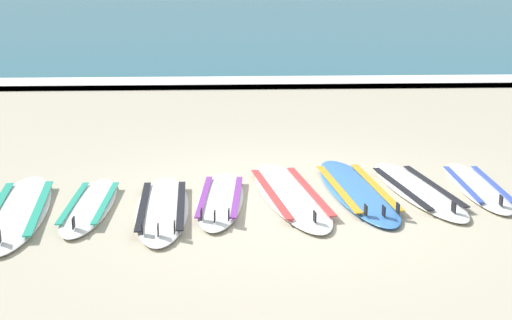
{
  "coord_description": "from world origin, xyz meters",
  "views": [
    {
      "loc": [
        -0.67,
        -7.65,
        2.64
      ],
      "look_at": [
        -0.33,
        0.77,
        0.25
      ],
      "focal_mm": 51.02,
      "sensor_mm": 36.0,
      "label": 1
    }
  ],
  "objects_px": {
    "surfboard_1": "(90,205)",
    "surfboard_6": "(417,189)",
    "surfboard_4": "(290,194)",
    "surfboard_7": "(477,186)",
    "surfboard_5": "(357,190)",
    "surfboard_2": "(162,208)",
    "surfboard_3": "(220,199)",
    "surfboard_0": "(18,211)"
  },
  "relations": [
    {
      "from": "surfboard_2",
      "to": "surfboard_5",
      "type": "xyz_separation_m",
      "value": [
        2.17,
        0.53,
        -0.0
      ]
    },
    {
      "from": "surfboard_4",
      "to": "surfboard_7",
      "type": "relative_size",
      "value": 1.32
    },
    {
      "from": "surfboard_5",
      "to": "surfboard_6",
      "type": "height_order",
      "value": "same"
    },
    {
      "from": "surfboard_3",
      "to": "surfboard_4",
      "type": "relative_size",
      "value": 0.78
    },
    {
      "from": "surfboard_3",
      "to": "surfboard_6",
      "type": "xyz_separation_m",
      "value": [
        2.26,
        0.26,
        -0.0
      ]
    },
    {
      "from": "surfboard_5",
      "to": "surfboard_7",
      "type": "relative_size",
      "value": 1.29
    },
    {
      "from": "surfboard_3",
      "to": "surfboard_1",
      "type": "bearing_deg",
      "value": -174.25
    },
    {
      "from": "surfboard_0",
      "to": "surfboard_6",
      "type": "height_order",
      "value": "same"
    },
    {
      "from": "surfboard_1",
      "to": "surfboard_6",
      "type": "xyz_separation_m",
      "value": [
        3.67,
        0.4,
        -0.0
      ]
    },
    {
      "from": "surfboard_6",
      "to": "surfboard_7",
      "type": "xyz_separation_m",
      "value": [
        0.72,
        0.08,
        0.0
      ]
    },
    {
      "from": "surfboard_4",
      "to": "surfboard_6",
      "type": "distance_m",
      "value": 1.48
    },
    {
      "from": "surfboard_2",
      "to": "surfboard_1",
      "type": "bearing_deg",
      "value": 171.34
    },
    {
      "from": "surfboard_6",
      "to": "surfboard_0",
      "type": "bearing_deg",
      "value": -172.96
    },
    {
      "from": "surfboard_0",
      "to": "surfboard_3",
      "type": "xyz_separation_m",
      "value": [
        2.13,
        0.28,
        0.0
      ]
    },
    {
      "from": "surfboard_1",
      "to": "surfboard_6",
      "type": "relative_size",
      "value": 0.84
    },
    {
      "from": "surfboard_0",
      "to": "surfboard_7",
      "type": "bearing_deg",
      "value": 6.96
    },
    {
      "from": "surfboard_1",
      "to": "surfboard_2",
      "type": "bearing_deg",
      "value": -8.66
    },
    {
      "from": "surfboard_3",
      "to": "surfboard_7",
      "type": "xyz_separation_m",
      "value": [
        2.99,
        0.34,
        -0.0
      ]
    },
    {
      "from": "surfboard_4",
      "to": "surfboard_5",
      "type": "relative_size",
      "value": 1.02
    },
    {
      "from": "surfboard_1",
      "to": "surfboard_3",
      "type": "height_order",
      "value": "same"
    },
    {
      "from": "surfboard_2",
      "to": "surfboard_5",
      "type": "bearing_deg",
      "value": 13.71
    },
    {
      "from": "surfboard_3",
      "to": "surfboard_6",
      "type": "distance_m",
      "value": 2.28
    },
    {
      "from": "surfboard_1",
      "to": "surfboard_5",
      "type": "bearing_deg",
      "value": 7.88
    },
    {
      "from": "surfboard_2",
      "to": "surfboard_6",
      "type": "relative_size",
      "value": 0.97
    },
    {
      "from": "surfboard_4",
      "to": "surfboard_5",
      "type": "height_order",
      "value": "same"
    },
    {
      "from": "surfboard_1",
      "to": "surfboard_5",
      "type": "height_order",
      "value": "same"
    },
    {
      "from": "surfboard_3",
      "to": "surfboard_0",
      "type": "bearing_deg",
      "value": -172.51
    },
    {
      "from": "surfboard_2",
      "to": "surfboard_3",
      "type": "bearing_deg",
      "value": 22.99
    },
    {
      "from": "surfboard_1",
      "to": "surfboard_2",
      "type": "xyz_separation_m",
      "value": [
        0.79,
        -0.12,
        0.0
      ]
    },
    {
      "from": "surfboard_6",
      "to": "surfboard_2",
      "type": "bearing_deg",
      "value": -169.68
    },
    {
      "from": "surfboard_5",
      "to": "surfboard_7",
      "type": "bearing_deg",
      "value": 3.04
    },
    {
      "from": "surfboard_7",
      "to": "surfboard_0",
      "type": "bearing_deg",
      "value": -173.04
    },
    {
      "from": "surfboard_6",
      "to": "surfboard_7",
      "type": "distance_m",
      "value": 0.73
    },
    {
      "from": "surfboard_1",
      "to": "surfboard_2",
      "type": "height_order",
      "value": "same"
    },
    {
      "from": "surfboard_6",
      "to": "surfboard_7",
      "type": "height_order",
      "value": "same"
    },
    {
      "from": "surfboard_7",
      "to": "surfboard_4",
      "type": "bearing_deg",
      "value": -174.76
    },
    {
      "from": "surfboard_4",
      "to": "surfboard_1",
      "type": "bearing_deg",
      "value": -172.6
    },
    {
      "from": "surfboard_1",
      "to": "surfboard_4",
      "type": "xyz_separation_m",
      "value": [
        2.19,
        0.28,
        -0.0
      ]
    },
    {
      "from": "surfboard_0",
      "to": "surfboard_3",
      "type": "distance_m",
      "value": 2.15
    },
    {
      "from": "surfboard_0",
      "to": "surfboard_5",
      "type": "height_order",
      "value": "same"
    },
    {
      "from": "surfboard_4",
      "to": "surfboard_7",
      "type": "height_order",
      "value": "same"
    },
    {
      "from": "surfboard_1",
      "to": "surfboard_7",
      "type": "bearing_deg",
      "value": 6.32
    }
  ]
}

